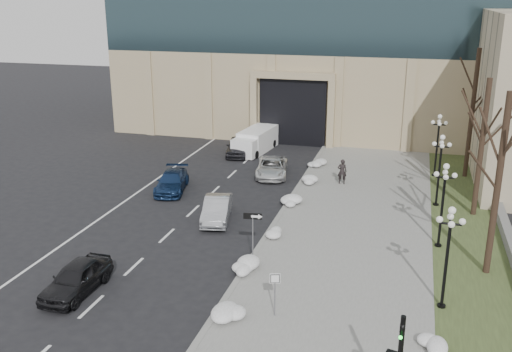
{
  "coord_description": "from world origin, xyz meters",
  "views": [
    {
      "loc": [
        6.44,
        -17.28,
        13.12
      ],
      "look_at": [
        -1.67,
        11.57,
        3.5
      ],
      "focal_mm": 40.0,
      "sensor_mm": 36.0,
      "label": 1
    }
  ],
  "objects_px": {
    "lamppost_b": "(443,194)",
    "lamppost_d": "(438,137)",
    "car_b": "(217,209)",
    "lamppost_c": "(440,161)",
    "car_e": "(238,146)",
    "car_c": "(172,182)",
    "one_way_sign": "(256,222)",
    "lamppost_a": "(448,244)",
    "car_d": "(272,167)",
    "box_truck": "(255,141)",
    "pedestrian": "(342,171)",
    "car_a": "(76,278)",
    "keep_sign": "(275,286)"
  },
  "relations": [
    {
      "from": "car_c",
      "to": "lamppost_c",
      "type": "xyz_separation_m",
      "value": [
        17.64,
        1.75,
        2.4
      ]
    },
    {
      "from": "car_a",
      "to": "lamppost_a",
      "type": "xyz_separation_m",
      "value": [
        16.08,
        3.05,
        2.35
      ]
    },
    {
      "from": "lamppost_c",
      "to": "lamppost_d",
      "type": "relative_size",
      "value": 1.0
    },
    {
      "from": "car_b",
      "to": "car_e",
      "type": "height_order",
      "value": "car_e"
    },
    {
      "from": "car_d",
      "to": "one_way_sign",
      "type": "distance_m",
      "value": 14.59
    },
    {
      "from": "car_c",
      "to": "pedestrian",
      "type": "distance_m",
      "value": 12.06
    },
    {
      "from": "car_e",
      "to": "pedestrian",
      "type": "xyz_separation_m",
      "value": [
        9.6,
        -5.68,
        0.28
      ]
    },
    {
      "from": "pedestrian",
      "to": "car_a",
      "type": "bearing_deg",
      "value": 54.98
    },
    {
      "from": "car_e",
      "to": "lamppost_b",
      "type": "relative_size",
      "value": 0.92
    },
    {
      "from": "lamppost_a",
      "to": "lamppost_d",
      "type": "relative_size",
      "value": 1.0
    },
    {
      "from": "box_truck",
      "to": "lamppost_a",
      "type": "xyz_separation_m",
      "value": [
        14.89,
        -22.86,
        2.16
      ]
    },
    {
      "from": "one_way_sign",
      "to": "lamppost_a",
      "type": "relative_size",
      "value": 0.56
    },
    {
      "from": "car_d",
      "to": "keep_sign",
      "type": "relative_size",
      "value": 2.3
    },
    {
      "from": "lamppost_c",
      "to": "lamppost_d",
      "type": "bearing_deg",
      "value": 90.0
    },
    {
      "from": "lamppost_b",
      "to": "lamppost_d",
      "type": "xyz_separation_m",
      "value": [
        0.0,
        13.0,
        0.0
      ]
    },
    {
      "from": "one_way_sign",
      "to": "lamppost_b",
      "type": "bearing_deg",
      "value": 17.28
    },
    {
      "from": "box_truck",
      "to": "car_e",
      "type": "bearing_deg",
      "value": -120.15
    },
    {
      "from": "car_b",
      "to": "car_d",
      "type": "distance_m",
      "value": 9.55
    },
    {
      "from": "car_d",
      "to": "car_e",
      "type": "distance_m",
      "value": 6.47
    },
    {
      "from": "car_b",
      "to": "car_c",
      "type": "relative_size",
      "value": 0.93
    },
    {
      "from": "car_a",
      "to": "car_d",
      "type": "bearing_deg",
      "value": 78.67
    },
    {
      "from": "car_c",
      "to": "one_way_sign",
      "type": "distance_m",
      "value": 12.55
    },
    {
      "from": "car_b",
      "to": "keep_sign",
      "type": "relative_size",
      "value": 2.07
    },
    {
      "from": "car_a",
      "to": "lamppost_b",
      "type": "distance_m",
      "value": 18.85
    },
    {
      "from": "car_a",
      "to": "pedestrian",
      "type": "height_order",
      "value": "pedestrian"
    },
    {
      "from": "pedestrian",
      "to": "lamppost_d",
      "type": "height_order",
      "value": "lamppost_d"
    },
    {
      "from": "one_way_sign",
      "to": "lamppost_c",
      "type": "height_order",
      "value": "lamppost_c"
    },
    {
      "from": "box_truck",
      "to": "one_way_sign",
      "type": "xyz_separation_m",
      "value": [
        5.85,
        -20.63,
        1.27
      ]
    },
    {
      "from": "car_b",
      "to": "lamppost_c",
      "type": "xyz_separation_m",
      "value": [
        12.82,
        6.03,
        2.36
      ]
    },
    {
      "from": "car_c",
      "to": "lamppost_d",
      "type": "distance_m",
      "value": 19.62
    },
    {
      "from": "one_way_sign",
      "to": "lamppost_d",
      "type": "height_order",
      "value": "lamppost_d"
    },
    {
      "from": "car_b",
      "to": "pedestrian",
      "type": "distance_m",
      "value": 10.8
    },
    {
      "from": "car_c",
      "to": "one_way_sign",
      "type": "xyz_separation_m",
      "value": [
        8.6,
        -9.02,
        1.51
      ]
    },
    {
      "from": "car_a",
      "to": "keep_sign",
      "type": "relative_size",
      "value": 2.03
    },
    {
      "from": "car_b",
      "to": "car_d",
      "type": "height_order",
      "value": "car_b"
    },
    {
      "from": "car_c",
      "to": "lamppost_b",
      "type": "distance_m",
      "value": 18.43
    },
    {
      "from": "keep_sign",
      "to": "car_b",
      "type": "bearing_deg",
      "value": 103.89
    },
    {
      "from": "car_d",
      "to": "box_truck",
      "type": "xyz_separation_m",
      "value": [
        -3.09,
        6.39,
        0.24
      ]
    },
    {
      "from": "one_way_sign",
      "to": "box_truck",
      "type": "bearing_deg",
      "value": 97.82
    },
    {
      "from": "keep_sign",
      "to": "lamppost_d",
      "type": "xyz_separation_m",
      "value": [
        6.83,
        22.19,
        1.54
      ]
    },
    {
      "from": "car_b",
      "to": "car_c",
      "type": "bearing_deg",
      "value": 125.92
    },
    {
      "from": "car_d",
      "to": "lamppost_b",
      "type": "relative_size",
      "value": 1.01
    },
    {
      "from": "car_e",
      "to": "car_c",
      "type": "bearing_deg",
      "value": -111.47
    },
    {
      "from": "car_c",
      "to": "keep_sign",
      "type": "height_order",
      "value": "keep_sign"
    },
    {
      "from": "one_way_sign",
      "to": "keep_sign",
      "type": "bearing_deg",
      "value": -73.82
    },
    {
      "from": "one_way_sign",
      "to": "lamppost_a",
      "type": "xyz_separation_m",
      "value": [
        9.04,
        -2.23,
        0.89
      ]
    },
    {
      "from": "pedestrian",
      "to": "keep_sign",
      "type": "xyz_separation_m",
      "value": [
        -0.4,
        -18.36,
        0.51
      ]
    },
    {
      "from": "keep_sign",
      "to": "lamppost_b",
      "type": "height_order",
      "value": "lamppost_b"
    },
    {
      "from": "keep_sign",
      "to": "lamppost_b",
      "type": "relative_size",
      "value": 0.44
    },
    {
      "from": "one_way_sign",
      "to": "lamppost_b",
      "type": "relative_size",
      "value": 0.56
    }
  ]
}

